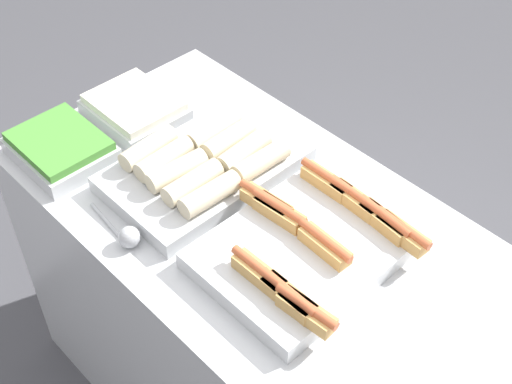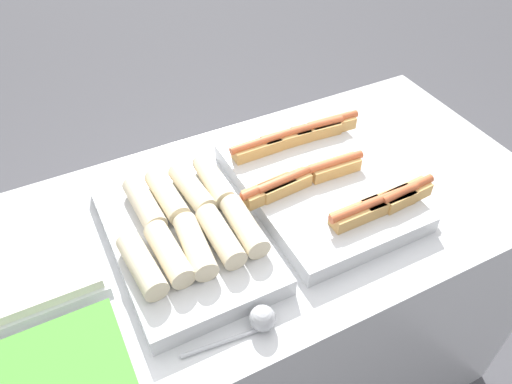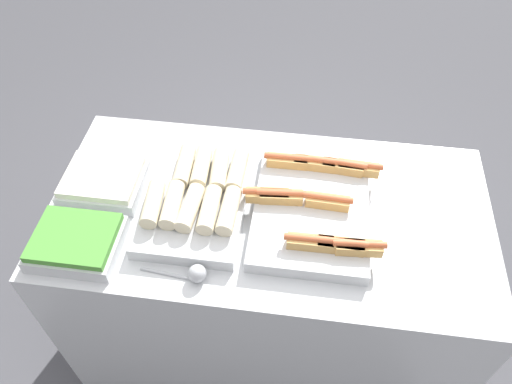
# 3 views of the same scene
# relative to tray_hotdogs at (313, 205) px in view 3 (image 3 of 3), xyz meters

# --- Properties ---
(ground_plane) EXTENTS (12.00, 12.00, 0.00)m
(ground_plane) POSITION_rel_tray_hotdogs_xyz_m (-0.15, -0.00, -0.97)
(ground_plane) COLOR #4C4C51
(counter) EXTENTS (1.51, 0.78, 0.94)m
(counter) POSITION_rel_tray_hotdogs_xyz_m (-0.15, -0.00, -0.50)
(counter) COLOR silver
(counter) RESTS_ON ground_plane
(tray_hotdogs) EXTENTS (0.47, 0.53, 0.10)m
(tray_hotdogs) POSITION_rel_tray_hotdogs_xyz_m (0.00, 0.00, 0.00)
(tray_hotdogs) COLOR silver
(tray_hotdogs) RESTS_ON counter
(tray_wraps) EXTENTS (0.34, 0.53, 0.11)m
(tray_wraps) POSITION_rel_tray_hotdogs_xyz_m (-0.39, -0.01, 0.01)
(tray_wraps) COLOR silver
(tray_wraps) RESTS_ON counter
(tray_side_front) EXTENTS (0.27, 0.23, 0.07)m
(tray_side_front) POSITION_rel_tray_hotdogs_xyz_m (-0.73, -0.25, -0.00)
(tray_side_front) COLOR silver
(tray_side_front) RESTS_ON counter
(tray_side_back) EXTENTS (0.27, 0.23, 0.07)m
(tray_side_back) POSITION_rel_tray_hotdogs_xyz_m (-0.73, 0.01, -0.00)
(tray_side_back) COLOR silver
(tray_side_back) RESTS_ON counter
(serving_spoon_near) EXTENTS (0.21, 0.06, 0.06)m
(serving_spoon_near) POSITION_rel_tray_hotdogs_xyz_m (-0.34, -0.31, -0.01)
(serving_spoon_near) COLOR #B2B5BA
(serving_spoon_near) RESTS_ON counter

